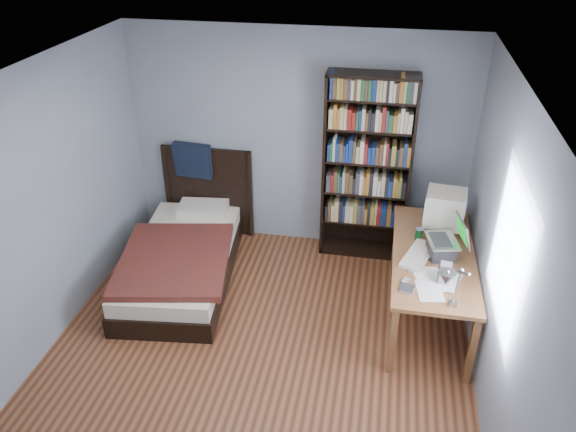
# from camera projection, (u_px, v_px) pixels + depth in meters

# --- Properties ---
(room) EXTENTS (4.20, 4.24, 2.50)m
(room) POSITION_uv_depth(u_px,v_px,m) (255.00, 241.00, 4.43)
(room) COLOR #522A18
(room) RESTS_ON ground
(desk) EXTENTS (0.75, 1.75, 0.73)m
(desk) POSITION_uv_depth(u_px,v_px,m) (428.00, 253.00, 5.79)
(desk) COLOR brown
(desk) RESTS_ON floor
(crt_monitor) EXTENTS (0.41, 0.38, 0.43)m
(crt_monitor) POSITION_uv_depth(u_px,v_px,m) (444.00, 209.00, 5.46)
(crt_monitor) COLOR beige
(crt_monitor) RESTS_ON desk
(laptop) EXTENTS (0.39, 0.38, 0.41)m
(laptop) POSITION_uv_depth(u_px,v_px,m) (444.00, 245.00, 5.13)
(laptop) COLOR #2D2D30
(laptop) RESTS_ON desk
(desk_lamp) EXTENTS (0.24, 0.54, 0.64)m
(desk_lamp) POSITION_uv_depth(u_px,v_px,m) (448.00, 280.00, 4.00)
(desk_lamp) COLOR #99999E
(desk_lamp) RESTS_ON desk
(keyboard) EXTENTS (0.36, 0.55, 0.05)m
(keyboard) POSITION_uv_depth(u_px,v_px,m) (418.00, 255.00, 5.16)
(keyboard) COLOR beige
(keyboard) RESTS_ON desk
(speaker) EXTENTS (0.11, 0.11, 0.19)m
(speaker) POSITION_uv_depth(u_px,v_px,m) (445.00, 273.00, 4.78)
(speaker) COLOR gray
(speaker) RESTS_ON desk
(soda_can) EXTENTS (0.07, 0.07, 0.13)m
(soda_can) POSITION_uv_depth(u_px,v_px,m) (419.00, 235.00, 5.38)
(soda_can) COLOR #073710
(soda_can) RESTS_ON desk
(mouse) EXTENTS (0.06, 0.11, 0.04)m
(mouse) POSITION_uv_depth(u_px,v_px,m) (428.00, 234.00, 5.48)
(mouse) COLOR silver
(mouse) RESTS_ON desk
(phone_silver) EXTENTS (0.06, 0.10, 0.02)m
(phone_silver) POSITION_uv_depth(u_px,v_px,m) (410.00, 269.00, 4.98)
(phone_silver) COLOR #AEAEB3
(phone_silver) RESTS_ON desk
(phone_grey) EXTENTS (0.08, 0.10, 0.02)m
(phone_grey) POSITION_uv_depth(u_px,v_px,m) (406.00, 281.00, 4.83)
(phone_grey) COLOR gray
(phone_grey) RESTS_ON desk
(external_drive) EXTENTS (0.14, 0.14, 0.02)m
(external_drive) POSITION_uv_depth(u_px,v_px,m) (407.00, 289.00, 4.73)
(external_drive) COLOR gray
(external_drive) RESTS_ON desk
(bookshelf) EXTENTS (0.94, 0.30, 2.10)m
(bookshelf) POSITION_uv_depth(u_px,v_px,m) (367.00, 169.00, 6.06)
(bookshelf) COLOR black
(bookshelf) RESTS_ON floor
(bed) EXTENTS (1.31, 2.15, 1.16)m
(bed) POSITION_uv_depth(u_px,v_px,m) (184.00, 254.00, 6.07)
(bed) COLOR black
(bed) RESTS_ON floor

